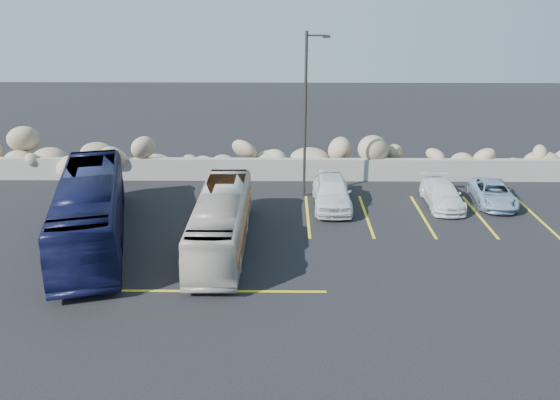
{
  "coord_description": "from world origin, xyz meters",
  "views": [
    {
      "loc": [
        1.57,
        -16.22,
        9.8
      ],
      "look_at": [
        1.35,
        4.0,
        1.93
      ],
      "focal_mm": 35.0,
      "sensor_mm": 36.0,
      "label": 1
    }
  ],
  "objects_px": {
    "lamppost": "(306,112)",
    "car_d": "(493,193)",
    "tour_coach": "(90,210)",
    "vintage_bus": "(221,221)",
    "car_c": "(442,194)",
    "car_a": "(332,192)"
  },
  "relations": [
    {
      "from": "lamppost",
      "to": "car_d",
      "type": "relative_size",
      "value": 2.13
    },
    {
      "from": "tour_coach",
      "to": "vintage_bus",
      "type": "bearing_deg",
      "value": -19.63
    },
    {
      "from": "car_c",
      "to": "car_d",
      "type": "relative_size",
      "value": 1.02
    },
    {
      "from": "car_c",
      "to": "car_d",
      "type": "height_order",
      "value": "car_c"
    },
    {
      "from": "tour_coach",
      "to": "car_c",
      "type": "bearing_deg",
      "value": 0.44
    },
    {
      "from": "vintage_bus",
      "to": "car_c",
      "type": "height_order",
      "value": "vintage_bus"
    },
    {
      "from": "lamppost",
      "to": "vintage_bus",
      "type": "relative_size",
      "value": 0.99
    },
    {
      "from": "lamppost",
      "to": "tour_coach",
      "type": "relative_size",
      "value": 0.8
    },
    {
      "from": "tour_coach",
      "to": "lamppost",
      "type": "bearing_deg",
      "value": 16.25
    },
    {
      "from": "vintage_bus",
      "to": "car_a",
      "type": "xyz_separation_m",
      "value": [
        4.77,
        4.47,
        -0.39
      ]
    },
    {
      "from": "tour_coach",
      "to": "car_c",
      "type": "height_order",
      "value": "tour_coach"
    },
    {
      "from": "vintage_bus",
      "to": "tour_coach",
      "type": "xyz_separation_m",
      "value": [
        -5.34,
        0.44,
        0.27
      ]
    },
    {
      "from": "lamppost",
      "to": "car_c",
      "type": "distance_m",
      "value": 7.62
    },
    {
      "from": "car_a",
      "to": "car_d",
      "type": "xyz_separation_m",
      "value": [
        7.86,
        0.47,
        -0.22
      ]
    },
    {
      "from": "vintage_bus",
      "to": "tour_coach",
      "type": "height_order",
      "value": "tour_coach"
    },
    {
      "from": "vintage_bus",
      "to": "lamppost",
      "type": "bearing_deg",
      "value": 58.71
    },
    {
      "from": "vintage_bus",
      "to": "car_d",
      "type": "relative_size",
      "value": 2.15
    },
    {
      "from": "tour_coach",
      "to": "car_a",
      "type": "xyz_separation_m",
      "value": [
        10.11,
        4.03,
        -0.66
      ]
    },
    {
      "from": "tour_coach",
      "to": "car_a",
      "type": "distance_m",
      "value": 10.91
    },
    {
      "from": "lamppost",
      "to": "tour_coach",
      "type": "xyz_separation_m",
      "value": [
        -8.89,
        -5.39,
        -2.9
      ]
    },
    {
      "from": "tour_coach",
      "to": "car_c",
      "type": "xyz_separation_m",
      "value": [
        15.44,
        4.25,
        -0.84
      ]
    },
    {
      "from": "vintage_bus",
      "to": "tour_coach",
      "type": "distance_m",
      "value": 5.37
    }
  ]
}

